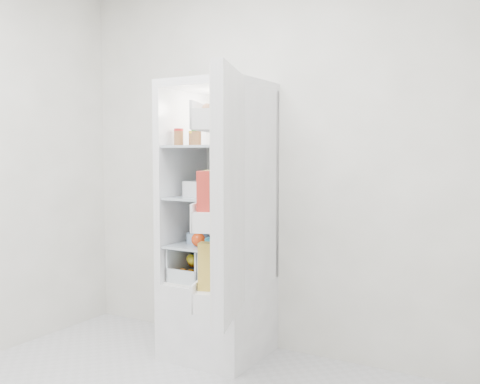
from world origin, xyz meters
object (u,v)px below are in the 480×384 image
Objects in this scene: fridge_door at (224,200)px; refrigerator at (222,254)px; red_cabbage at (242,232)px; mushroom_bowl at (198,238)px.

refrigerator is at bearing 12.96° from fridge_door.
fridge_door is at bearing -68.08° from red_cabbage.
refrigerator is at bearing 42.14° from mushroom_bowl.
mushroom_bowl is (-0.12, -0.11, 0.12)m from refrigerator.
mushroom_bowl is at bearing 25.41° from fridge_door.
mushroom_bowl is 0.11× the size of fridge_door.
fridge_door reaches higher than mushroom_bowl.
fridge_door is (0.40, -0.62, 0.43)m from refrigerator.
refrigerator is 0.20m from mushroom_bowl.
mushroom_bowl is at bearing -137.86° from refrigerator.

